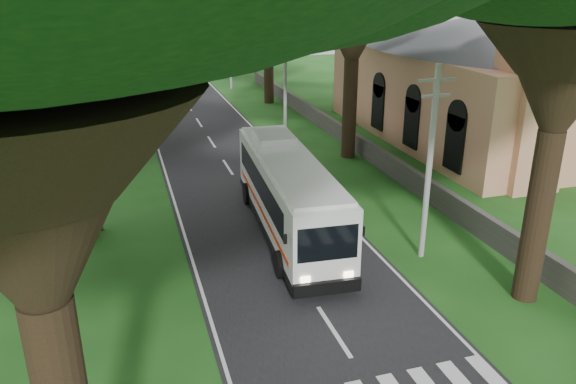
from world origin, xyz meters
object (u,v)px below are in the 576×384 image
(church, at_px, (473,71))
(distant_car_b, at_px, (169,82))
(pole_mid, at_px, (285,80))
(pedestrian, at_px, (100,214))
(coach_bus, at_px, (288,192))
(pole_near, at_px, (430,162))
(pole_far, at_px, (230,48))
(distant_car_a, at_px, (167,96))
(distant_car_c, at_px, (175,67))

(church, xyz_separation_m, distant_car_b, (-18.66, 26.40, -4.19))
(church, distance_m, distant_car_b, 32.60)
(pole_mid, height_order, pedestrian, pole_mid)
(pedestrian, bearing_deg, coach_bus, -117.98)
(pedestrian, bearing_deg, pole_mid, -54.05)
(church, bearing_deg, pedestrian, -160.79)
(pole_near, height_order, pole_mid, same)
(church, distance_m, pole_near, 19.88)
(coach_bus, bearing_deg, church, 37.77)
(pole_mid, distance_m, pedestrian, 18.83)
(pole_near, bearing_deg, church, 51.50)
(pole_far, distance_m, distant_car_a, 9.61)
(church, height_order, coach_bus, church)
(distant_car_a, bearing_deg, distant_car_b, -100.62)
(pole_far, xyz_separation_m, coach_bus, (-4.65, -35.98, -2.25))
(pole_near, height_order, distant_car_a, pole_near)
(pole_near, relative_size, pedestrian, 5.11)
(coach_bus, xyz_separation_m, pedestrian, (-8.28, 2.72, -1.15))
(pole_mid, relative_size, distant_car_c, 1.65)
(coach_bus, xyz_separation_m, distant_car_b, (-1.65, 37.93, -1.21))
(pole_near, relative_size, distant_car_a, 2.05)
(pole_near, xyz_separation_m, pole_mid, (0.00, 20.00, 0.00))
(pole_near, distance_m, pedestrian, 14.96)
(pole_near, distance_m, coach_bus, 6.54)
(distant_car_b, xyz_separation_m, distant_car_c, (1.82, 10.74, 0.01))
(church, relative_size, distant_car_c, 4.94)
(church, relative_size, distant_car_a, 6.14)
(pole_near, relative_size, pole_mid, 1.00)
(distant_car_b, xyz_separation_m, pedestrian, (-6.62, -35.21, 0.06))
(distant_car_b, bearing_deg, pole_far, -3.24)
(church, bearing_deg, pole_near, -128.50)
(church, xyz_separation_m, pole_far, (-12.36, 24.45, -0.73))
(coach_bus, height_order, distant_car_c, coach_bus)
(church, xyz_separation_m, distant_car_c, (-16.84, 37.14, -4.17))
(distant_car_a, relative_size, distant_car_c, 0.80)
(church, bearing_deg, distant_car_b, 125.26)
(pole_far, height_order, pedestrian, pole_far)
(church, height_order, pedestrian, church)
(distant_car_c, bearing_deg, pole_near, 106.42)
(pole_mid, bearing_deg, coach_bus, -106.22)
(distant_car_c, bearing_deg, church, 125.96)
(coach_bus, distance_m, distant_car_b, 37.98)
(distant_car_b, relative_size, pedestrian, 2.69)
(church, bearing_deg, pole_far, 116.82)
(church, xyz_separation_m, distant_car_a, (-19.53, 19.08, -4.21))
(distant_car_a, bearing_deg, pole_far, -147.03)
(church, xyz_separation_m, pole_near, (-12.36, -15.55, -0.73))
(distant_car_c, bearing_deg, coach_bus, 101.36)
(church, xyz_separation_m, coach_bus, (-17.01, -11.53, -2.98))
(distant_car_a, xyz_separation_m, pedestrian, (-5.76, -27.89, 0.09))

